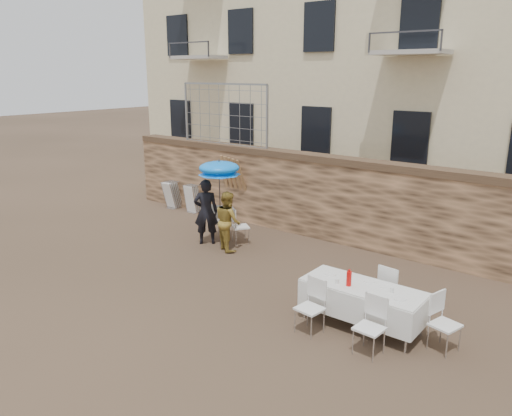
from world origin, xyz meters
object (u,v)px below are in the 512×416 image
Objects in this scene: couple_chair_left at (221,221)px; table_chair_front_right at (369,327)px; umbrella at (219,170)px; table_chair_back at (392,289)px; chair_stack_left at (176,194)px; table_chair_front_left at (310,307)px; chair_stack_right at (195,198)px; woman_dress at (228,221)px; banquet_table at (363,288)px; soda_bottle at (349,279)px; table_chair_side at (445,323)px; man_suit at (206,212)px; couple_chair_right at (241,226)px.

table_chair_front_right is (5.70, -2.85, 0.00)m from couple_chair_left.
umbrella is 5.29m from table_chair_back.
table_chair_front_left is at bearing -28.57° from chair_stack_left.
table_chair_front_left is 8.22m from chair_stack_right.
woman_dress reaches higher than banquet_table.
chair_stack_right reaches higher than banquet_table.
umbrella is at bearing 158.69° from soda_bottle.
table_chair_side is at bearing -13.99° from umbrella.
man_suit reaches higher than table_chair_side.
soda_bottle reaches higher than table_chair_back.
man_suit is 0.76m from woman_dress.
table_chair_side reaches higher than chair_stack_right.
umbrella is at bearing -27.27° from chair_stack_left.
man_suit is 1.79× the size of couple_chair_left.
table_chair_front_right is (4.95, -2.30, -0.27)m from woman_dress.
table_chair_back is (0.20, 0.80, -0.25)m from banquet_table.
chair_stack_left and chair_stack_right have the same top height.
couple_chair_right is (0.70, 0.00, 0.00)m from couple_chair_left.
table_chair_front_left reaches higher than banquet_table.
table_chair_front_left is (3.90, -2.85, 0.00)m from couple_chair_right.
chair_stack_left is 1.00× the size of chair_stack_right.
table_chair_front_left is at bearing -29.69° from umbrella.
soda_bottle reaches higher than table_chair_front_left.
chair_stack_right is at bearing 154.95° from banquet_table.
couple_chair_left is at bearing 88.25° from table_chair_side.
table_chair_side is (1.60, 0.25, -0.43)m from soda_bottle.
woman_dress is 4.53m from chair_stack_left.
table_chair_front_right is 1.04× the size of chair_stack_left.
banquet_table is 0.30m from soda_bottle.
chair_stack_left is at bearing 157.32° from banquet_table.
woman_dress reaches higher than table_chair_back.
table_chair_back is (5.40, -1.30, 0.00)m from couple_chair_left.
woman_dress reaches higher than chair_stack_right.
man_suit is 5.47m from table_chair_back.
couple_chair_left reaches higher than chair_stack_right.
chair_stack_left is at bearing -74.04° from man_suit.
woman_dress reaches higher than couple_chair_left.
woman_dress is at bearing 158.84° from table_chair_front_right.
chair_stack_right is at bearing 84.08° from table_chair_side.
umbrella is 2.27× the size of chair_stack_left.
table_chair_side is 1.04× the size of chair_stack_right.
couple_chair_right and table_chair_back have the same top height.
man_suit reaches higher than table_chair_front_left.
banquet_table is (4.45, -1.55, -0.02)m from woman_dress.
couple_chair_left and couple_chair_right have the same top height.
man_suit is 6.59× the size of soda_bottle.
table_chair_front_left is 1.04× the size of chair_stack_right.
woman_dress is at bearing 137.26° from man_suit.
table_chair_front_left is at bearing -123.69° from soda_bottle.
couple_chair_right is 3.43m from chair_stack_right.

